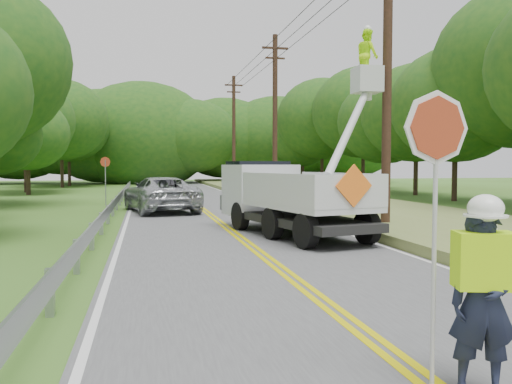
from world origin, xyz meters
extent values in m
plane|color=#385818|center=(0.00, 0.00, 0.00)|extent=(140.00, 140.00, 0.00)
cube|color=#4C4C4E|center=(0.00, 14.00, 0.01)|extent=(7.20, 96.00, 0.02)
cube|color=#D5C700|center=(-0.10, 14.00, 0.02)|extent=(0.12, 96.00, 0.00)
cube|color=#D5C700|center=(0.10, 14.00, 0.02)|extent=(0.12, 96.00, 0.00)
cube|color=silver|center=(-3.45, 14.00, 0.02)|extent=(0.12, 96.00, 0.00)
cube|color=silver|center=(3.45, 14.00, 0.02)|extent=(0.12, 96.00, 0.00)
cube|color=#94989D|center=(-4.10, 1.00, 0.35)|extent=(0.12, 0.14, 0.70)
cube|color=#94989D|center=(-4.10, 4.00, 0.35)|extent=(0.12, 0.14, 0.70)
cube|color=#94989D|center=(-4.10, 7.00, 0.35)|extent=(0.12, 0.14, 0.70)
cube|color=#94989D|center=(-4.10, 10.00, 0.35)|extent=(0.12, 0.14, 0.70)
cube|color=#94989D|center=(-4.10, 13.00, 0.35)|extent=(0.12, 0.14, 0.70)
cube|color=#94989D|center=(-4.10, 16.00, 0.35)|extent=(0.12, 0.14, 0.70)
cube|color=#94989D|center=(-4.10, 19.00, 0.35)|extent=(0.12, 0.14, 0.70)
cube|color=#94989D|center=(-4.10, 22.00, 0.35)|extent=(0.12, 0.14, 0.70)
cube|color=#94989D|center=(-4.10, 25.00, 0.35)|extent=(0.12, 0.14, 0.70)
cube|color=#94989D|center=(-4.10, 28.00, 0.35)|extent=(0.12, 0.14, 0.70)
cube|color=#94989D|center=(-4.10, 31.00, 0.35)|extent=(0.12, 0.14, 0.70)
cube|color=#94989D|center=(-4.10, 34.00, 0.35)|extent=(0.12, 0.14, 0.70)
cube|color=#94989D|center=(-4.10, 37.00, 0.35)|extent=(0.12, 0.14, 0.70)
cube|color=#94989D|center=(-4.00, 15.00, 0.60)|extent=(0.05, 48.00, 0.34)
cylinder|color=black|center=(5.00, 9.00, 5.00)|extent=(0.30, 0.30, 10.00)
cylinder|color=black|center=(5.00, 24.00, 5.00)|extent=(0.30, 0.30, 10.00)
cube|color=black|center=(5.00, 24.00, 9.20)|extent=(1.60, 0.12, 0.12)
cube|color=black|center=(5.00, 24.00, 8.60)|extent=(1.20, 0.10, 0.10)
cylinder|color=black|center=(5.00, 39.00, 5.00)|extent=(0.30, 0.30, 10.00)
cube|color=black|center=(5.00, 39.00, 9.20)|extent=(1.60, 0.12, 0.12)
cube|color=black|center=(5.00, 39.00, 8.60)|extent=(1.20, 0.10, 0.10)
cylinder|color=black|center=(4.30, 17.50, 9.10)|extent=(0.03, 43.00, 0.03)
cylinder|color=black|center=(5.00, 17.50, 9.10)|extent=(0.03, 43.00, 0.03)
cylinder|color=black|center=(5.70, 17.50, 9.10)|extent=(0.03, 43.00, 0.03)
cube|color=olive|center=(7.10, 14.00, 0.15)|extent=(7.00, 96.00, 0.30)
cylinder|color=#332319|center=(-11.02, 33.48, 1.28)|extent=(0.32, 0.32, 2.56)
ellipsoid|color=#1B4B18|center=(-11.02, 33.48, 4.41)|extent=(5.98, 5.98, 5.26)
cylinder|color=#332319|center=(-11.95, 37.24, 1.65)|extent=(0.32, 0.32, 3.30)
ellipsoid|color=#1B4B18|center=(-11.95, 37.24, 5.69)|extent=(7.70, 7.70, 6.78)
cylinder|color=#332319|center=(-10.53, 45.96, 1.88)|extent=(0.32, 0.32, 3.76)
ellipsoid|color=#1B4B18|center=(-10.53, 45.96, 6.47)|extent=(8.77, 8.77, 7.72)
cylinder|color=#332319|center=(-10.42, 50.15, 1.78)|extent=(0.32, 0.32, 3.57)
ellipsoid|color=#1B4B18|center=(-10.42, 50.15, 6.14)|extent=(8.32, 8.32, 7.32)
cylinder|color=#332319|center=(15.42, 21.27, 1.67)|extent=(0.32, 0.32, 3.35)
ellipsoid|color=#1B4B18|center=(15.42, 21.27, 5.76)|extent=(7.81, 7.81, 6.87)
cylinder|color=#332319|center=(16.22, 27.32, 1.70)|extent=(0.32, 0.32, 3.41)
ellipsoid|color=#1B4B18|center=(16.22, 27.32, 5.87)|extent=(7.95, 7.95, 7.00)
cylinder|color=#332319|center=(15.90, 31.60, 1.62)|extent=(0.32, 0.32, 3.25)
ellipsoid|color=#1B4B18|center=(15.90, 31.60, 5.59)|extent=(7.58, 7.58, 6.67)
cylinder|color=#332319|center=(16.63, 37.52, 2.01)|extent=(0.32, 0.32, 4.02)
ellipsoid|color=#1B4B18|center=(16.63, 37.52, 6.92)|extent=(9.37, 9.37, 8.25)
cylinder|color=#332319|center=(14.62, 43.00, 1.96)|extent=(0.32, 0.32, 3.92)
ellipsoid|color=#1B4B18|center=(14.62, 43.00, 6.75)|extent=(9.15, 9.15, 8.05)
cylinder|color=#332319|center=(13.65, 46.45, 1.45)|extent=(0.32, 0.32, 2.90)
ellipsoid|color=#1B4B18|center=(13.65, 46.45, 5.00)|extent=(6.77, 6.77, 5.96)
ellipsoid|color=#1B4B18|center=(-17.04, 57.94, 5.50)|extent=(13.47, 10.10, 10.10)
ellipsoid|color=#1B4B18|center=(-12.14, 57.28, 5.50)|extent=(11.97, 8.98, 8.98)
ellipsoid|color=#1B4B18|center=(-7.32, 56.41, 5.50)|extent=(14.48, 10.86, 10.86)
ellipsoid|color=#1B4B18|center=(-2.99, 56.15, 5.50)|extent=(17.09, 12.82, 12.82)
ellipsoid|color=#1B4B18|center=(2.46, 54.40, 5.50)|extent=(11.44, 8.58, 8.58)
ellipsoid|color=#1B4B18|center=(7.06, 57.79, 5.50)|extent=(13.31, 9.98, 9.98)
ellipsoid|color=#1B4B18|center=(13.51, 56.98, 5.50)|extent=(13.99, 10.49, 10.49)
ellipsoid|color=#1B4B18|center=(17.44, 56.09, 5.50)|extent=(11.64, 8.73, 8.73)
ellipsoid|color=#1B4B18|center=(22.13, 54.07, 5.50)|extent=(13.05, 9.78, 9.78)
imported|color=#191E33|center=(0.36, -2.60, 0.90)|extent=(0.73, 0.58, 1.76)
cube|color=#ABEB0B|center=(0.36, -2.60, 1.30)|extent=(0.61, 0.46, 0.53)
ellipsoid|color=white|center=(0.36, -2.60, 1.79)|extent=(0.33, 0.33, 0.26)
cylinder|color=#B7B7B7|center=(-0.05, -2.42, 1.25)|extent=(0.04, 0.04, 2.46)
cylinder|color=#A2351A|center=(-0.05, -2.42, 2.54)|extent=(0.70, 0.11, 0.70)
cylinder|color=black|center=(1.29, 5.92, 0.48)|extent=(0.49, 0.97, 0.93)
cylinder|color=black|center=(3.17, 6.34, 0.48)|extent=(0.49, 0.97, 0.93)
cylinder|color=black|center=(0.87, 7.80, 0.48)|extent=(0.49, 0.97, 0.93)
cylinder|color=black|center=(2.75, 8.22, 0.48)|extent=(0.49, 0.97, 0.93)
cylinder|color=black|center=(0.34, 10.15, 0.48)|extent=(0.49, 0.97, 0.93)
cylinder|color=black|center=(2.22, 10.57, 0.48)|extent=(0.49, 0.97, 0.93)
cube|color=black|center=(1.75, 8.29, 0.55)|extent=(3.33, 6.47, 0.24)
cube|color=silver|center=(1.89, 7.63, 1.03)|extent=(3.14, 4.81, 0.21)
cube|color=silver|center=(0.83, 7.39, 1.51)|extent=(1.03, 4.34, 0.87)
cube|color=silver|center=(2.96, 7.87, 1.51)|extent=(1.03, 4.34, 0.87)
cube|color=silver|center=(2.38, 5.49, 1.51)|extent=(2.18, 0.54, 0.87)
cube|color=silver|center=(1.17, 10.83, 1.32)|extent=(2.52, 2.26, 1.74)
cube|color=black|center=(1.13, 11.02, 1.95)|extent=(2.16, 1.65, 0.72)
cube|color=silver|center=(2.13, 6.60, 1.51)|extent=(1.04, 1.04, 0.77)
cube|color=silver|center=(4.30, 9.00, 4.92)|extent=(0.82, 0.82, 0.82)
imported|color=#ABEB0B|center=(4.30, 9.00, 5.70)|extent=(0.62, 0.80, 1.65)
cube|color=orange|center=(2.39, 5.42, 1.66)|extent=(1.07, 0.28, 1.09)
imported|color=#ADB1B4|center=(-2.06, 17.67, 0.82)|extent=(3.73, 6.19, 1.61)
imported|color=#313238|center=(-2.16, 23.66, 0.75)|extent=(3.17, 5.38, 1.46)
cylinder|color=#94989D|center=(-4.82, 22.11, 1.22)|extent=(0.06, 0.06, 2.45)
cylinder|color=#A2351A|center=(-4.82, 22.11, 2.34)|extent=(0.52, 0.24, 0.56)
cube|color=white|center=(6.34, 5.58, 0.58)|extent=(0.53, 0.10, 0.37)
cylinder|color=#94989D|center=(6.13, 5.58, 0.26)|extent=(0.02, 0.02, 0.53)
cylinder|color=#94989D|center=(6.56, 5.58, 0.26)|extent=(0.02, 0.02, 0.53)
camera|label=1|loc=(-2.74, -6.90, 2.19)|focal=36.70mm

